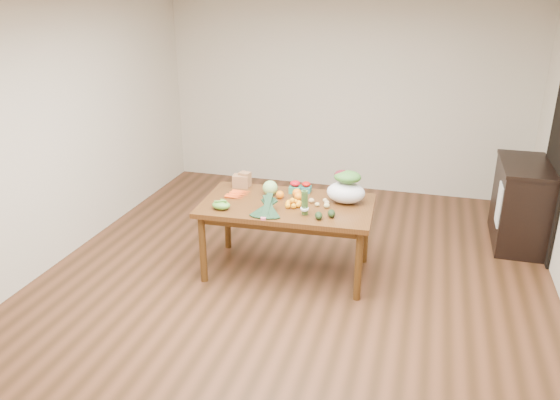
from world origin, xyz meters
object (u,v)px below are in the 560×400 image
(cabinet, at_px, (520,204))
(kale_bunch, at_px, (266,207))
(mandarin_cluster, at_px, (292,202))
(salad_bag, at_px, (346,189))
(paper_bag, at_px, (241,180))
(asparagus_bundle, at_px, (305,203))
(cabbage, at_px, (270,188))
(dining_table, at_px, (287,238))

(cabinet, relative_size, kale_bunch, 2.55)
(mandarin_cluster, xyz_separation_m, salad_bag, (0.48, 0.23, 0.10))
(salad_bag, bearing_deg, kale_bunch, -141.85)
(paper_bag, height_order, kale_bunch, kale_bunch)
(asparagus_bundle, bearing_deg, cabbage, 135.30)
(cabinet, height_order, kale_bunch, cabinet)
(paper_bag, bearing_deg, asparagus_bundle, -34.22)
(paper_bag, relative_size, kale_bunch, 0.56)
(paper_bag, xyz_separation_m, mandarin_cluster, (0.65, -0.37, -0.04))
(cabbage, bearing_deg, salad_bag, 0.48)
(dining_table, relative_size, asparagus_bundle, 6.68)
(mandarin_cluster, bearing_deg, asparagus_bundle, -48.47)
(cabinet, distance_m, cabbage, 2.84)
(dining_table, distance_m, cabinet, 2.70)
(paper_bag, height_order, asparagus_bundle, asparagus_bundle)
(paper_bag, distance_m, mandarin_cluster, 0.75)
(asparagus_bundle, bearing_deg, salad_bag, 50.26)
(dining_table, bearing_deg, asparagus_bundle, -48.61)
(cabinet, bearing_deg, cabbage, -155.02)
(dining_table, bearing_deg, salad_bag, 15.22)
(dining_table, distance_m, asparagus_bundle, 0.60)
(dining_table, distance_m, kale_bunch, 0.58)
(cabbage, bearing_deg, asparagus_bundle, -42.00)
(mandarin_cluster, distance_m, asparagus_bundle, 0.26)
(dining_table, relative_size, cabbage, 10.92)
(cabbage, relative_size, mandarin_cluster, 0.85)
(dining_table, xyz_separation_m, cabinet, (2.33, 1.36, 0.10))
(mandarin_cluster, bearing_deg, salad_bag, 25.43)
(cabinet, distance_m, salad_bag, 2.18)
(dining_table, relative_size, kale_bunch, 4.18)
(cabinet, bearing_deg, dining_table, -149.72)
(cabbage, xyz_separation_m, mandarin_cluster, (0.29, -0.22, -0.03))
(dining_table, relative_size, salad_bag, 4.43)
(paper_bag, relative_size, cabbage, 1.46)
(paper_bag, height_order, cabbage, paper_bag)
(cabinet, height_order, paper_bag, cabinet)
(asparagus_bundle, height_order, salad_bag, salad_bag)
(kale_bunch, bearing_deg, dining_table, 69.15)
(kale_bunch, height_order, asparagus_bundle, asparagus_bundle)
(paper_bag, bearing_deg, dining_table, -28.41)
(mandarin_cluster, height_order, kale_bunch, kale_bunch)
(asparagus_bundle, bearing_deg, dining_table, 131.39)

